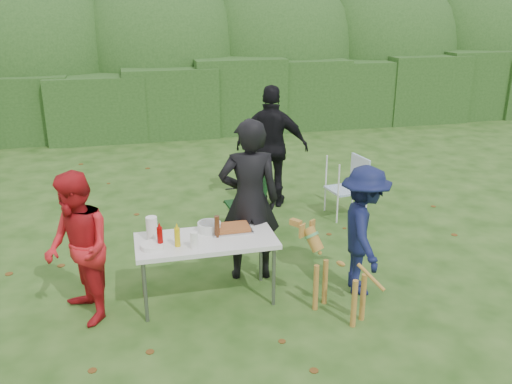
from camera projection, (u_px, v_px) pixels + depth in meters
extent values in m
plane|color=#1E4211|center=(239.00, 293.00, 6.16)|extent=(80.00, 80.00, 0.00)
cube|color=#23471C|center=(170.00, 100.00, 13.19)|extent=(22.00, 1.40, 1.70)
ellipsoid|color=#3D6628|center=(162.00, 61.00, 14.41)|extent=(20.00, 2.60, 3.20)
cube|color=silver|center=(206.00, 241.00, 5.80)|extent=(1.50, 0.70, 0.05)
cylinder|color=slate|center=(145.00, 292.00, 5.52)|extent=(0.04, 0.04, 0.69)
cylinder|color=slate|center=(274.00, 276.00, 5.82)|extent=(0.04, 0.04, 0.69)
cylinder|color=slate|center=(143.00, 267.00, 6.03)|extent=(0.04, 0.04, 0.69)
cylinder|color=slate|center=(261.00, 254.00, 6.34)|extent=(0.04, 0.04, 0.69)
imported|color=black|center=(249.00, 201.00, 6.24)|extent=(0.76, 0.55, 1.93)
imported|color=red|center=(78.00, 249.00, 5.42)|extent=(0.84, 0.94, 1.59)
imported|color=black|center=(272.00, 147.00, 8.51)|extent=(1.23, 0.87, 1.94)
imported|color=#11173F|center=(364.00, 231.00, 6.00)|extent=(0.75, 1.05, 1.48)
cube|color=#B7B7BA|center=(231.00, 230.00, 6.00)|extent=(0.45, 0.30, 0.02)
cube|color=#A15729|center=(231.00, 227.00, 5.99)|extent=(0.40, 0.26, 0.04)
cylinder|color=gold|center=(177.00, 237.00, 5.59)|extent=(0.06, 0.06, 0.20)
cylinder|color=#930303|center=(160.00, 237.00, 5.56)|extent=(0.06, 0.06, 0.22)
cylinder|color=#47230F|center=(217.00, 227.00, 5.80)|extent=(0.06, 0.06, 0.24)
cylinder|color=white|center=(152.00, 229.00, 5.73)|extent=(0.12, 0.12, 0.26)
cylinder|color=white|center=(194.00, 240.00, 5.54)|extent=(0.08, 0.08, 0.18)
cylinder|color=silver|center=(209.00, 227.00, 5.97)|extent=(0.26, 0.26, 0.10)
cylinder|color=white|center=(152.00, 246.00, 5.56)|extent=(0.24, 0.24, 0.05)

